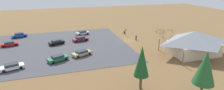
# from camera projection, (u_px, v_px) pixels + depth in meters

# --- Properties ---
(ground) EXTENTS (160.00, 160.00, 0.00)m
(ground) POSITION_uv_depth(u_px,v_px,m) (128.00, 41.00, 57.89)
(ground) COLOR brown
(ground) RESTS_ON ground
(parking_lot_asphalt) EXTENTS (43.54, 33.55, 0.05)m
(parking_lot_asphalt) POSITION_uv_depth(u_px,v_px,m) (47.00, 48.00, 51.75)
(parking_lot_asphalt) COLOR #424247
(parking_lot_asphalt) RESTS_ON ground
(bike_pavilion) EXTENTS (13.52, 10.34, 5.85)m
(bike_pavilion) POSITION_uv_depth(u_px,v_px,m) (194.00, 41.00, 46.41)
(bike_pavilion) COLOR beige
(bike_pavilion) RESTS_ON ground
(trash_bin) EXTENTS (0.60, 0.60, 0.90)m
(trash_bin) POSITION_uv_depth(u_px,v_px,m) (124.00, 32.00, 65.61)
(trash_bin) COLOR brown
(trash_bin) RESTS_ON ground
(lot_sign) EXTENTS (0.56, 0.08, 2.20)m
(lot_sign) POSITION_uv_depth(u_px,v_px,m) (126.00, 31.00, 63.07)
(lot_sign) COLOR #99999E
(lot_sign) RESTS_ON ground
(pine_west) EXTENTS (3.36, 3.36, 7.55)m
(pine_west) POSITION_uv_depth(u_px,v_px,m) (205.00, 68.00, 28.71)
(pine_west) COLOR brown
(pine_west) RESTS_ON ground
(pine_far_west) EXTENTS (2.50, 2.50, 7.57)m
(pine_far_west) POSITION_uv_depth(u_px,v_px,m) (142.00, 62.00, 30.79)
(pine_far_west) COLOR brown
(pine_far_west) RESTS_ON ground
(bicycle_red_yard_right) EXTENTS (1.00, 1.47, 0.93)m
(bicycle_red_yard_right) POSITION_uv_depth(u_px,v_px,m) (172.00, 31.00, 67.08)
(bicycle_red_yard_right) COLOR black
(bicycle_red_yard_right) RESTS_ON ground
(bicycle_white_near_sign) EXTENTS (1.55, 0.81, 0.83)m
(bicycle_white_near_sign) POSITION_uv_depth(u_px,v_px,m) (169.00, 30.00, 69.14)
(bicycle_white_near_sign) COLOR black
(bicycle_white_near_sign) RESTS_ON ground
(bicycle_black_yard_left) EXTENTS (0.48, 1.60, 0.78)m
(bicycle_black_yard_left) POSITION_uv_depth(u_px,v_px,m) (163.00, 38.00, 59.83)
(bicycle_black_yard_left) COLOR black
(bicycle_black_yard_left) RESTS_ON ground
(bicycle_teal_yard_center) EXTENTS (1.63, 0.48, 0.82)m
(bicycle_teal_yard_center) POSITION_uv_depth(u_px,v_px,m) (162.00, 33.00, 64.75)
(bicycle_teal_yard_center) COLOR black
(bicycle_teal_yard_center) RESTS_ON ground
(bicycle_green_front_row) EXTENTS (1.78, 0.48, 0.86)m
(bicycle_green_front_row) POSITION_uv_depth(u_px,v_px,m) (160.00, 30.00, 68.93)
(bicycle_green_front_row) COLOR black
(bicycle_green_front_row) RESTS_ON ground
(bicycle_silver_mid_cluster) EXTENTS (1.44, 1.10, 0.90)m
(bicycle_silver_mid_cluster) POSITION_uv_depth(u_px,v_px,m) (168.00, 40.00, 57.41)
(bicycle_silver_mid_cluster) COLOR black
(bicycle_silver_mid_cluster) RESTS_ON ground
(bicycle_blue_by_bin) EXTENTS (0.70, 1.56, 0.81)m
(bicycle_blue_by_bin) POSITION_uv_depth(u_px,v_px,m) (164.00, 31.00, 67.55)
(bicycle_blue_by_bin) COLOR black
(bicycle_blue_by_bin) RESTS_ON ground
(bicycle_orange_back_row) EXTENTS (1.60, 0.48, 0.79)m
(bicycle_orange_back_row) POSITION_uv_depth(u_px,v_px,m) (172.00, 37.00, 60.45)
(bicycle_orange_back_row) COLOR black
(bicycle_orange_back_row) RESTS_ON ground
(bicycle_yellow_yard_front) EXTENTS (0.77, 1.58, 0.91)m
(bicycle_yellow_yard_front) POSITION_uv_depth(u_px,v_px,m) (185.00, 40.00, 56.87)
(bicycle_yellow_yard_front) COLOR black
(bicycle_yellow_yard_front) RESTS_ON ground
(bicycle_purple_edge_south) EXTENTS (0.48, 1.69, 0.75)m
(bicycle_purple_edge_south) POSITION_uv_depth(u_px,v_px,m) (156.00, 32.00, 66.27)
(bicycle_purple_edge_south) COLOR black
(bicycle_purple_edge_south) RESTS_ON ground
(bicycle_red_near_porch) EXTENTS (1.20, 1.25, 0.88)m
(bicycle_red_near_porch) POSITION_uv_depth(u_px,v_px,m) (174.00, 39.00, 57.92)
(bicycle_red_near_porch) COLOR black
(bicycle_red_near_porch) RESTS_ON ground
(car_black_inner_stall) EXTENTS (4.60, 3.20, 1.37)m
(car_black_inner_stall) POSITION_uv_depth(u_px,v_px,m) (56.00, 42.00, 54.24)
(car_black_inner_stall) COLOR black
(car_black_inner_stall) RESTS_ON parking_lot_asphalt
(car_tan_far_end) EXTENTS (5.09, 3.60, 1.32)m
(car_tan_far_end) POSITION_uv_depth(u_px,v_px,m) (82.00, 53.00, 46.17)
(car_tan_far_end) COLOR tan
(car_tan_far_end) RESTS_ON parking_lot_asphalt
(car_maroon_mid_lot) EXTENTS (4.89, 2.87, 1.41)m
(car_maroon_mid_lot) POSITION_uv_depth(u_px,v_px,m) (80.00, 39.00, 57.28)
(car_maroon_mid_lot) COLOR maroon
(car_maroon_mid_lot) RESTS_ON parking_lot_asphalt
(car_blue_aisle_side) EXTENTS (4.83, 3.17, 1.46)m
(car_blue_aisle_side) POSITION_uv_depth(u_px,v_px,m) (19.00, 35.00, 61.09)
(car_blue_aisle_side) COLOR #1E42B2
(car_blue_aisle_side) RESTS_ON parking_lot_asphalt
(car_white_near_entry) EXTENTS (4.89, 3.01, 1.32)m
(car_white_near_entry) POSITION_uv_depth(u_px,v_px,m) (12.00, 67.00, 38.90)
(car_white_near_entry) COLOR white
(car_white_near_entry) RESTS_ON parking_lot_asphalt
(car_silver_end_stall) EXTENTS (4.57, 2.93, 1.33)m
(car_silver_end_stall) POSITION_uv_depth(u_px,v_px,m) (82.00, 33.00, 64.15)
(car_silver_end_stall) COLOR #BCBCC1
(car_silver_end_stall) RESTS_ON parking_lot_asphalt
(car_red_second_row) EXTENTS (4.67, 2.67, 1.32)m
(car_red_second_row) POSITION_uv_depth(u_px,v_px,m) (9.00, 44.00, 52.98)
(car_red_second_row) COLOR red
(car_red_second_row) RESTS_ON parking_lot_asphalt
(car_green_by_curb) EXTENTS (4.88, 3.56, 1.43)m
(car_green_by_curb) POSITION_uv_depth(u_px,v_px,m) (58.00, 58.00, 42.99)
(car_green_by_curb) COLOR #1E6B3D
(car_green_by_curb) RESTS_ON parking_lot_asphalt
(visitor_by_pavilion) EXTENTS (0.39, 0.40, 1.65)m
(visitor_by_pavilion) POSITION_uv_depth(u_px,v_px,m) (136.00, 37.00, 58.23)
(visitor_by_pavilion) COLOR #2D3347
(visitor_by_pavilion) RESTS_ON ground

